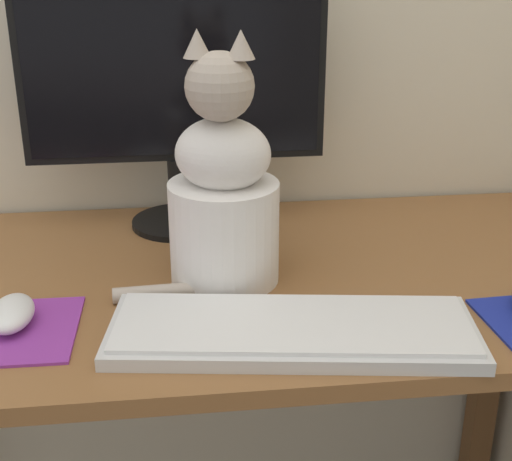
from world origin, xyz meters
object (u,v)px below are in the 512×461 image
keyboard (292,330)px  cat (223,194)px  computer_mouse_left (12,313)px  monitor (174,80)px

keyboard → cat: 0.23m
computer_mouse_left → monitor: bearing=56.4°
keyboard → cat: (-0.07, 0.18, 0.12)m
keyboard → computer_mouse_left: 0.37m
monitor → keyboard: bearing=-71.7°
monitor → keyboard: monitor is taller
cat → computer_mouse_left: bearing=-142.3°
computer_mouse_left → cat: (0.29, 0.11, 0.11)m
monitor → cat: monitor is taller
monitor → computer_mouse_left: (-0.22, -0.34, -0.24)m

